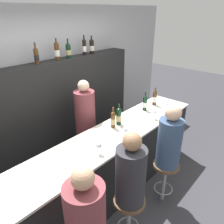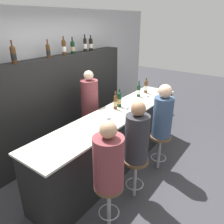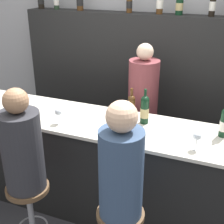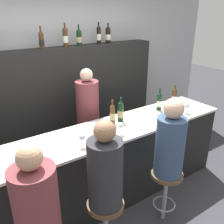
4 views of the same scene
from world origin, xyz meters
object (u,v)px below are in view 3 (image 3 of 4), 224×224
Objects in this scene: wine_bottle_counter_2 at (224,122)px; wine_glass_0 at (59,112)px; wine_bottle_counter_1 at (145,109)px; wine_bottle_backbar_4 at (160,1)px; wine_bottle_backbar_6 at (213,3)px; bar_stool_middle at (29,200)px; guest_seated_middle at (22,147)px; bartender at (142,121)px; wine_glass_1 at (110,122)px; wine_bottle_backbar_5 at (180,4)px; wine_bottle_backbar_3 at (129,2)px; wine_glass_2 at (197,137)px; guest_seated_right at (121,168)px; wine_bottle_counter_0 at (131,108)px.

wine_glass_0 is (-1.37, -0.29, -0.02)m from wine_bottle_counter_2.
wine_bottle_counter_2 is 2.17× the size of wine_glass_0.
wine_bottle_backbar_4 is (-0.19, 1.09, 0.82)m from wine_bottle_counter_1.
bar_stool_middle is at bearing -120.61° from wine_bottle_backbar_6.
bartender is (0.57, 1.32, -0.27)m from guest_seated_middle.
wine_bottle_backbar_5 is at bearing 80.03° from wine_glass_1.
guest_seated_middle is (-1.41, -0.78, -0.11)m from wine_bottle_counter_2.
guest_seated_middle is at bearing -106.45° from wine_bottle_backbar_4.
wine_bottle_counter_1 is at bearing -63.77° from wine_bottle_backbar_3.
wine_bottle_counter_1 reaches higher than bar_stool_middle.
wine_glass_0 is 1.01× the size of wine_glass_2.
wine_bottle_backbar_4 is 0.39× the size of guest_seated_middle.
wine_bottle_backbar_3 reaches higher than wine_glass_2.
wine_bottle_counter_2 is 0.38× the size of guest_seated_middle.
wine_glass_1 is 0.09× the size of bartender.
wine_bottle_counter_1 is 2.21× the size of wine_glass_2.
guest_seated_right reaches higher than wine_glass_0.
wine_bottle_backbar_5 is at bearing 81.95° from wine_bottle_counter_0.
wine_bottle_backbar_5 reaches higher than guest_seated_right.
wine_bottle_backbar_4 is 1.00× the size of wine_bottle_backbar_6.
wine_bottle_backbar_3 is 0.92× the size of wine_bottle_backbar_6.
guest_seated_right is 1.37m from bartender.
wine_bottle_backbar_4 reaches higher than wine_glass_1.
guest_seated_right is at bearing -60.13° from wine_glass_1.
wine_bottle_counter_0 is at bearing 51.85° from bar_stool_middle.
wine_bottle_backbar_5 is (0.03, 1.09, 0.80)m from wine_bottle_counter_1.
wine_bottle_backbar_3 is at bearing -180.00° from wine_bottle_backbar_4.
wine_bottle_backbar_5 is at bearing 0.00° from wine_bottle_backbar_3.
wine_bottle_backbar_6 is at bearing 59.39° from guest_seated_middle.
wine_glass_0 is at bearing -96.78° from wine_bottle_backbar_3.
wine_bottle_counter_1 is at bearing 0.00° from wine_bottle_counter_0.
wine_bottle_backbar_4 is at bearing 99.64° from wine_bottle_counter_1.
wine_glass_2 is at bearing -71.35° from wine_bottle_backbar_5.
wine_bottle_backbar_5 is 2.08m from guest_seated_right.
bartender is at bearing -134.43° from wine_bottle_backbar_6.
wine_bottle_counter_2 is 0.34m from wine_glass_2.
bartender is (-0.54, -0.55, -1.21)m from wine_bottle_backbar_6.
guest_seated_middle is at bearing 45.00° from bar_stool_middle.
wine_bottle_counter_1 is at bearing 149.70° from wine_glass_2.
guest_seated_middle is 0.81m from guest_seated_right.
wine_bottle_backbar_6 is 0.20× the size of bartender.
wine_bottle_backbar_6 is at bearing 95.23° from wine_glass_2.
wine_glass_2 is (0.71, -0.00, 0.00)m from wine_glass_1.
wine_bottle_backbar_5 reaches higher than wine_glass_2.
wine_bottle_counter_2 is at bearing 29.09° from bar_stool_middle.
wine_bottle_backbar_4 is 1.76m from wine_glass_2.
bartender is at bearing 66.78° from guest_seated_middle.
wine_bottle_counter_1 is at bearing -180.00° from wine_bottle_counter_2.
wine_bottle_counter_2 reaches higher than wine_bottle_counter_0.
wine_bottle_counter_0 is 2.17× the size of wine_glass_1.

